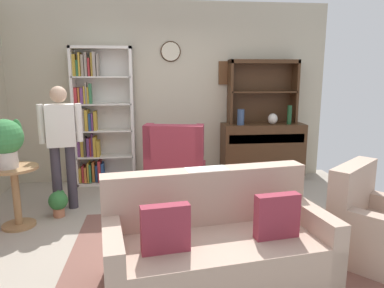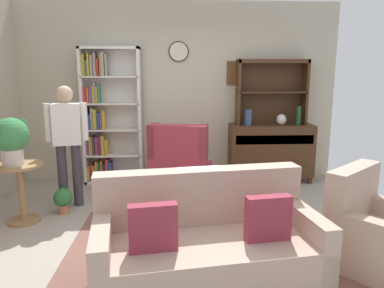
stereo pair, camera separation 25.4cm
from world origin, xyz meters
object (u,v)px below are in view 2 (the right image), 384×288
(bookshelf, at_px, (107,119))
(potted_plant_large, at_px, (11,138))
(sideboard, at_px, (270,150))
(person_reading, at_px, (67,138))
(plant_stand, at_px, (21,187))
(wingback_chair, at_px, (181,170))
(bottle_wine, at_px, (299,116))
(vase_round, at_px, (281,120))
(sideboard_hutch, at_px, (272,83))
(vase_tall, at_px, (248,117))
(potted_plant_small, at_px, (63,199))
(couch_floral, at_px, (207,247))
(armchair_floral, at_px, (378,236))

(bookshelf, bearing_deg, potted_plant_large, -116.11)
(sideboard, xyz_separation_m, person_reading, (-2.89, -0.96, 0.40))
(bookshelf, distance_m, potted_plant_large, 1.76)
(plant_stand, bearing_deg, sideboard, 23.90)
(bookshelf, distance_m, wingback_chair, 1.50)
(bookshelf, xyz_separation_m, bottle_wine, (2.96, -0.17, 0.05))
(plant_stand, bearing_deg, vase_round, 22.14)
(sideboard_hutch, distance_m, vase_tall, 0.68)
(bookshelf, relative_size, potted_plant_small, 6.67)
(person_reading, bearing_deg, wingback_chair, 10.74)
(vase_round, bearing_deg, potted_plant_large, -157.65)
(potted_plant_large, height_order, person_reading, person_reading)
(sideboard, height_order, potted_plant_large, potted_plant_large)
(plant_stand, xyz_separation_m, potted_plant_large, (-0.04, -0.03, 0.58))
(sideboard, relative_size, couch_floral, 0.68)
(sideboard_hutch, xyz_separation_m, potted_plant_small, (-2.91, -1.32, -1.38))
(sideboard, xyz_separation_m, sideboard_hutch, (-0.00, 0.11, 1.05))
(person_reading, bearing_deg, sideboard, 18.31)
(bookshelf, distance_m, couch_floral, 3.23)
(wingback_chair, height_order, potted_plant_small, wingback_chair)
(couch_floral, height_order, wingback_chair, wingback_chair)
(vase_round, xyz_separation_m, person_reading, (-3.02, -0.89, -0.10))
(armchair_floral, xyz_separation_m, plant_stand, (-3.57, 1.17, 0.14))
(sideboard, bearing_deg, bottle_wine, -12.89)
(bookshelf, bearing_deg, armchair_floral, -43.69)
(bookshelf, distance_m, sideboard_hutch, 2.63)
(vase_round, relative_size, couch_floral, 0.09)
(sideboard, distance_m, armchair_floral, 2.65)
(sideboard, height_order, person_reading, person_reading)
(potted_plant_small, xyz_separation_m, person_reading, (0.03, 0.26, 0.72))
(sideboard_hutch, height_order, vase_tall, sideboard_hutch)
(sideboard_hutch, bearing_deg, sideboard, -90.00)
(vase_tall, height_order, person_reading, person_reading)
(sideboard, xyz_separation_m, wingback_chair, (-1.45, -0.68, -0.13))
(armchair_floral, bearing_deg, sideboard, 95.86)
(vase_tall, bearing_deg, bookshelf, 175.74)
(vase_round, distance_m, person_reading, 3.15)
(sideboard_hutch, height_order, wingback_chair, sideboard_hutch)
(vase_tall, xyz_separation_m, potted_plant_large, (-2.95, -1.41, -0.03))
(sideboard_hutch, distance_m, potted_plant_large, 3.75)
(potted_plant_large, bearing_deg, bottle_wine, 20.63)
(armchair_floral, distance_m, person_reading, 3.63)
(sideboard_hutch, bearing_deg, wingback_chair, -151.33)
(bookshelf, relative_size, armchair_floral, 1.95)
(vase_tall, xyz_separation_m, bottle_wine, (0.78, -0.01, 0.03))
(person_reading, bearing_deg, bookshelf, 72.89)
(bookshelf, height_order, potted_plant_small, bookshelf)
(vase_tall, bearing_deg, couch_floral, -108.00)
(wingback_chair, height_order, person_reading, person_reading)
(wingback_chair, xyz_separation_m, person_reading, (-1.44, -0.27, 0.52))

